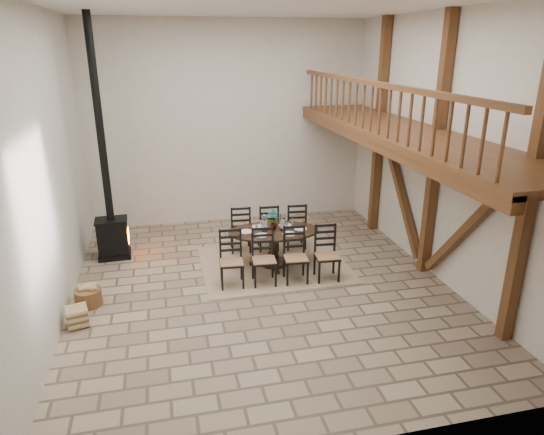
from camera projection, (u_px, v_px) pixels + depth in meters
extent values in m
plane|color=#9B8567|center=(263.00, 287.00, 9.28)|extent=(8.00, 8.00, 0.00)
cube|color=beige|center=(228.00, 125.00, 12.10)|extent=(7.00, 0.02, 5.00)
cube|color=beige|center=(346.00, 248.00, 4.77)|extent=(7.00, 0.02, 5.00)
cube|color=beige|center=(46.00, 171.00, 7.68)|extent=(0.02, 8.00, 5.00)
cube|color=beige|center=(442.00, 150.00, 9.19)|extent=(0.02, 8.00, 5.00)
cube|color=white|center=(260.00, 3.00, 7.59)|extent=(7.00, 8.00, 0.02)
cube|color=brown|center=(531.00, 186.00, 6.87)|extent=(0.18, 0.18, 5.00)
cube|color=brown|center=(436.00, 150.00, 9.16)|extent=(0.18, 0.18, 5.00)
cube|color=brown|center=(379.00, 129.00, 11.45)|extent=(0.18, 0.18, 5.00)
cube|color=brown|center=(468.00, 228.00, 8.38)|extent=(0.14, 2.16, 2.54)
cube|color=brown|center=(400.00, 188.00, 10.68)|extent=(0.14, 2.16, 2.54)
cube|color=brown|center=(438.00, 135.00, 9.06)|extent=(0.20, 7.80, 0.20)
cube|color=brown|center=(405.00, 133.00, 8.90)|extent=(1.60, 7.80, 0.12)
cube|color=brown|center=(369.00, 140.00, 8.78)|extent=(0.18, 7.80, 0.22)
cube|color=brown|center=(373.00, 83.00, 8.44)|extent=(0.09, 7.60, 0.09)
cube|color=brown|center=(371.00, 108.00, 8.58)|extent=(0.06, 7.60, 0.86)
cube|color=tan|center=(274.00, 264.00, 10.24)|extent=(3.00, 2.50, 0.02)
ellipsoid|color=black|center=(274.00, 231.00, 9.99)|extent=(1.97, 1.29, 0.04)
cylinder|color=black|center=(274.00, 248.00, 10.12)|extent=(0.19, 0.19, 0.70)
cylinder|color=black|center=(274.00, 262.00, 10.23)|extent=(0.58, 0.58, 0.06)
cube|color=#9E7149|center=(232.00, 262.00, 9.18)|extent=(0.49, 0.47, 0.04)
cube|color=black|center=(232.00, 275.00, 9.27)|extent=(0.47, 0.47, 0.48)
cube|color=black|center=(230.00, 244.00, 9.27)|extent=(0.39, 0.07, 0.62)
cube|color=#9E7149|center=(264.00, 260.00, 9.27)|extent=(0.49, 0.47, 0.04)
cube|color=black|center=(264.00, 272.00, 9.35)|extent=(0.47, 0.47, 0.48)
cube|color=black|center=(263.00, 242.00, 9.35)|extent=(0.39, 0.07, 0.62)
cube|color=#9E7149|center=(296.00, 258.00, 9.35)|extent=(0.49, 0.47, 0.04)
cube|color=black|center=(296.00, 270.00, 9.44)|extent=(0.47, 0.47, 0.48)
cube|color=black|center=(294.00, 241.00, 9.44)|extent=(0.39, 0.07, 0.62)
cube|color=#9E7149|center=(327.00, 256.00, 9.44)|extent=(0.49, 0.47, 0.04)
cube|color=black|center=(327.00, 268.00, 9.52)|extent=(0.47, 0.47, 0.48)
cube|color=black|center=(325.00, 239.00, 9.52)|extent=(0.39, 0.07, 0.62)
cube|color=#9E7149|center=(240.00, 230.00, 10.76)|extent=(0.49, 0.47, 0.04)
cube|color=black|center=(241.00, 241.00, 10.85)|extent=(0.47, 0.47, 0.48)
cube|color=black|center=(241.00, 221.00, 10.48)|extent=(0.39, 0.07, 0.62)
cube|color=#9E7149|center=(268.00, 229.00, 10.85)|extent=(0.49, 0.47, 0.04)
cube|color=black|center=(268.00, 239.00, 10.94)|extent=(0.47, 0.47, 0.48)
cube|color=black|center=(269.00, 220.00, 10.57)|extent=(0.39, 0.07, 0.62)
cube|color=#9E7149|center=(295.00, 227.00, 10.94)|extent=(0.49, 0.47, 0.04)
cube|color=black|center=(295.00, 238.00, 11.02)|extent=(0.47, 0.47, 0.48)
cube|color=black|center=(297.00, 218.00, 10.65)|extent=(0.39, 0.07, 0.62)
cube|color=white|center=(274.00, 230.00, 9.98)|extent=(1.50, 0.84, 0.01)
cube|color=white|center=(274.00, 226.00, 9.95)|extent=(0.95, 0.39, 0.18)
cylinder|color=white|center=(265.00, 223.00, 9.90)|extent=(0.12, 0.12, 0.34)
cylinder|color=white|center=(283.00, 222.00, 9.95)|extent=(0.12, 0.12, 0.34)
cylinder|color=white|center=(265.00, 227.00, 9.93)|extent=(0.06, 0.06, 0.16)
cylinder|color=white|center=(282.00, 226.00, 9.98)|extent=(0.06, 0.06, 0.16)
imported|color=#4C723F|center=(273.00, 220.00, 9.96)|extent=(0.24, 0.17, 0.43)
cube|color=black|center=(115.00, 255.00, 10.60)|extent=(0.70, 0.55, 0.10)
cube|color=black|center=(113.00, 237.00, 10.46)|extent=(0.64, 0.49, 0.73)
cube|color=#FF590C|center=(128.00, 235.00, 10.54)|extent=(0.03, 0.29, 0.29)
cube|color=black|center=(111.00, 220.00, 10.33)|extent=(0.69, 0.54, 0.04)
cylinder|color=black|center=(99.00, 122.00, 9.63)|extent=(0.16, 0.16, 4.12)
cylinder|color=brown|center=(88.00, 297.00, 8.60)|extent=(0.47, 0.47, 0.31)
cube|color=tan|center=(87.00, 288.00, 8.54)|extent=(0.25, 0.25, 0.09)
cube|color=tan|center=(77.00, 317.00, 7.96)|extent=(0.41, 0.42, 0.35)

